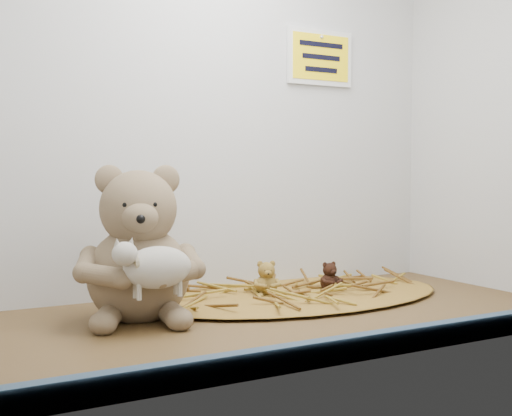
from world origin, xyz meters
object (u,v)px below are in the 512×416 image
main_teddy (139,242)px  mini_teddy_tan (266,277)px  toy_lamb (158,267)px  mini_teddy_brown (329,275)px

main_teddy → mini_teddy_tan: (29.28, 4.40, -9.20)cm
main_teddy → toy_lamb: main_teddy is taller
toy_lamb → mini_teddy_brown: toy_lamb is taller
main_teddy → mini_teddy_brown: (44.35, 2.80, -9.72)cm
mini_teddy_tan → toy_lamb: bearing=-134.1°
toy_lamb → main_teddy: bearing=90.0°
toy_lamb → mini_teddy_tan: (29.28, 14.59, -5.93)cm
main_teddy → mini_teddy_tan: 31.01cm
mini_teddy_tan → mini_teddy_brown: mini_teddy_tan is taller
mini_teddy_tan → main_teddy: bearing=-152.1°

